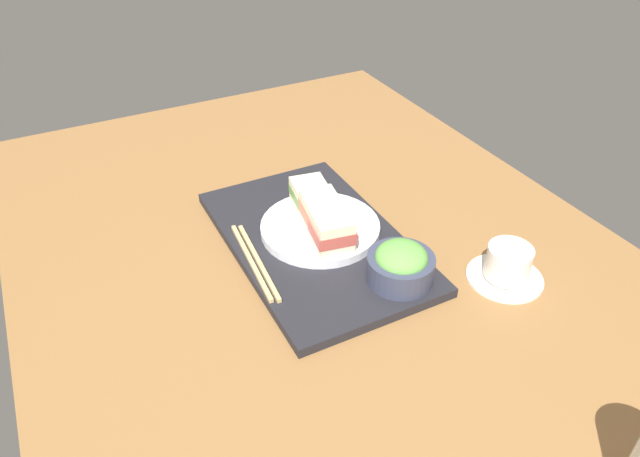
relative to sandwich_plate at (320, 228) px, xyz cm
name	(u,v)px	position (x,y,z in cm)	size (l,w,h in cm)	color
ground_plane	(320,258)	(3.15, -1.64, -4.00)	(140.00, 100.00, 3.00)	brown
serving_tray	(312,241)	(0.96, -2.13, -1.64)	(45.07, 27.74, 1.71)	black
sandwich_plate	(320,228)	(0.00, 0.00, 0.00)	(21.06, 21.06, 1.56)	silver
sandwich_near	(309,194)	(-6.33, 1.07, 3.14)	(7.59, 7.08, 4.72)	beige
sandwich_middle	(320,210)	(0.00, 0.00, 3.75)	(7.45, 7.07, 5.94)	beige
sandwich_far	(332,232)	(6.33, -1.07, 3.66)	(7.58, 7.46, 5.76)	beige
salad_bowl	(401,264)	(17.13, 5.37, 2.23)	(10.73, 10.73, 6.63)	#33384C
chopsticks_pair	(254,260)	(2.64, -13.66, -0.43)	(20.87, 3.38, 0.70)	tan
coffee_cup	(508,265)	(23.35, 22.08, 0.23)	(12.43, 12.43, 6.22)	silver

